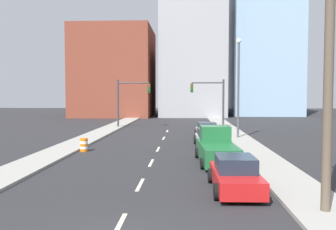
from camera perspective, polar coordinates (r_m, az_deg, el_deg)
The scene contains 20 objects.
sidewalk_left at distance 54.70m, azimuth -6.66°, elevation -1.06°, with size 2.44×88.84×0.15m.
sidewalk_right at distance 54.17m, azimuth 7.84°, elevation -1.11°, with size 2.44×88.84×0.15m.
lane_stripe_at_2m at distance 12.29m, azimuth -7.48°, elevation -16.39°, with size 0.16×2.40×0.01m, color beige.
lane_stripe_at_7m at distance 17.36m, azimuth -4.28°, elevation -10.52°, with size 0.16×2.40×0.01m, color beige.
lane_stripe_at_13m at distance 22.63m, azimuth -2.58°, elevation -7.28°, with size 0.16×2.40×0.01m, color beige.
lane_stripe_at_18m at distance 28.10m, azimuth -1.52°, elevation -5.22°, with size 0.16×2.40×0.01m, color beige.
lane_stripe_at_25m at distance 35.01m, azimuth -0.66°, elevation -3.55°, with size 0.16×2.40×0.01m, color beige.
lane_stripe_at_32m at distance 41.71m, azimuth -0.10°, elevation -2.46°, with size 0.16×2.40×0.01m, color beige.
building_brick_left at distance 71.66m, azimuth -8.04°, elevation 6.41°, with size 14.00×16.00×16.33m.
building_office_center at distance 74.88m, azimuth 3.71°, elevation 10.34°, with size 12.00×20.00×26.87m.
building_glass_right at distance 80.40m, azimuth 13.86°, elevation 10.47°, with size 13.00×20.00×28.83m.
traffic_signal_left at distance 46.00m, azimuth -6.20°, elevation 2.81°, with size 4.10×0.35×5.89m.
traffic_signal_right at distance 45.56m, azimuth 6.96°, elevation 2.80°, with size 4.10×0.35×5.89m.
utility_pole_right_near at distance 13.71m, azimuth 23.34°, elevation 9.01°, with size 1.60×0.32×10.88m.
traffic_barrel at distance 27.59m, azimuth -12.71°, elevation -4.46°, with size 0.56×0.56×0.95m.
street_lamp at distance 34.86m, azimuth 10.68°, elevation 5.01°, with size 0.44×0.44×9.15m.
sedan_red at distance 16.34m, azimuth 10.21°, elevation -8.99°, with size 2.15×4.66×1.49m.
pickup_truck_green at distance 22.72m, azimuth 7.39°, elevation -5.05°, with size 2.50×5.93×2.16m.
sedan_silver at distance 29.72m, azimuth 6.13°, elevation -3.50°, with size 2.21×4.65×1.42m.
sedan_tan at distance 35.74m, azimuth 5.94°, elevation -2.39°, with size 2.27×4.47×1.42m.
Camera 1 is at (2.09, -9.39, 4.12)m, focal length 40.00 mm.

